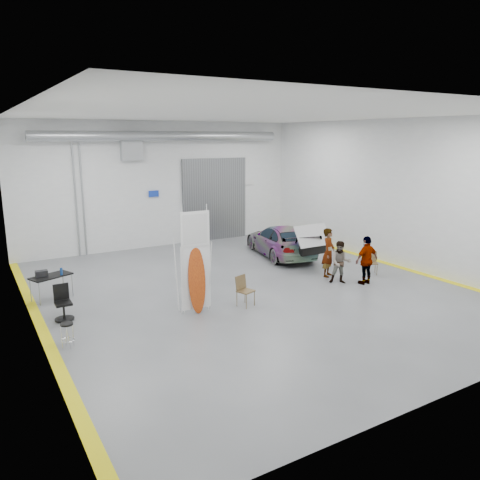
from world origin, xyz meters
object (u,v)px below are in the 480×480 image
office_chair (63,305)px  folding_chair_far (371,267)px  folding_chair_near (245,297)px  surfboard_display (197,270)px  shop_stool (68,335)px  person_a (328,252)px  person_c (367,260)px  sedan_car (281,241)px  work_table (48,276)px  person_b (340,262)px

office_chair → folding_chair_far: bearing=-6.3°
folding_chair_near → folding_chair_far: bearing=-13.3°
surfboard_display → shop_stool: 4.07m
person_a → folding_chair_far: bearing=-54.3°
person_c → shop_stool: 10.45m
sedan_car → shop_stool: (-10.19, -4.99, -0.36)m
office_chair → person_a: bearing=-3.6°
folding_chair_far → work_table: size_ratio=0.61×
surfboard_display → office_chair: surfboard_display is taller
sedan_car → folding_chair_far: sedan_car is taller
sedan_car → office_chair: 10.36m
person_b → work_table: person_b is taller
work_table → office_chair: bearing=-88.5°
person_c → office_chair: person_c is taller
person_c → work_table: (-10.22, 4.11, -0.09)m
surfboard_display → person_a: bearing=11.7°
person_c → person_a: bearing=-71.5°
person_c → folding_chair_near: 5.01m
shop_stool → surfboard_display: bearing=7.9°
person_c → work_table: bearing=-23.5°
sedan_car → person_c: bearing=105.0°
sedan_car → surfboard_display: bearing=47.6°
person_c → folding_chair_near: bearing=-5.0°
person_c → folding_chair_far: size_ratio=2.07×
person_c → work_table: person_c is taller
work_table → office_chair: office_chair is taller
surfboard_display → work_table: size_ratio=2.32×
office_chair → shop_stool: bearing=-97.6°
person_b → folding_chair_far: size_ratio=1.82×
person_b → shop_stool: person_b is taller
folding_chair_far → work_table: 11.83m
sedan_car → person_c: 5.02m
person_c → surfboard_display: 6.57m
folding_chair_near → folding_chair_far: 6.11m
surfboard_display → folding_chair_far: bearing=5.1°
work_table → office_chair: size_ratio=1.38×
sedan_car → shop_stool: 11.35m
shop_stool → person_b: bearing=3.1°
person_a → work_table: size_ratio=1.31×
person_b → person_c: 0.93m
person_a → work_table: (-9.69, 2.65, -0.13)m
folding_chair_near → work_table: 6.51m
person_a → surfboard_display: 6.07m
person_c → folding_chair_far: bearing=-145.9°
person_c → person_b: bearing=-37.9°
surfboard_display → person_c: bearing=-1.7°
folding_chair_far → surfboard_display: bearing=-143.0°
folding_chair_near → person_a: bearing=-3.4°
surfboard_display → office_chair: (-3.64, 1.49, -0.89)m
person_a → folding_chair_far: 1.91m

